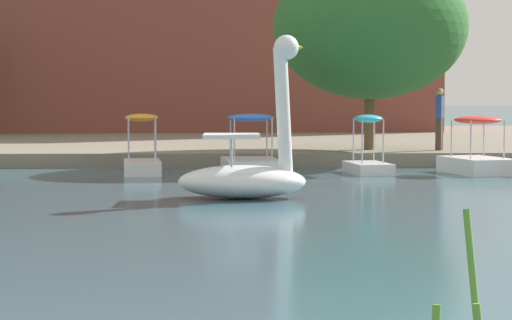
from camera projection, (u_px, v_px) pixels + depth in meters
The scene contains 9 objects.
shore_bank_far at pixel (282, 140), 38.96m from camera, with size 126.82×25.04×0.40m, color slate.
swan_boat at pixel (247, 168), 18.50m from camera, with size 2.47×1.36×3.12m.
pedal_boat_red at pixel (477, 155), 24.46m from camera, with size 1.71×2.30×1.46m.
pedal_boat_cyan at pixel (368, 156), 24.39m from camera, with size 1.14×1.83×1.49m.
pedal_boat_blue at pixel (251, 157), 24.24m from camera, with size 1.54×2.27×1.52m.
pedal_boat_orange at pixel (142, 157), 24.28m from camera, with size 1.10×1.86×1.52m.
tree_broadleaf_behind_dock at pixel (370, 27), 28.13m from camera, with size 7.92×7.90×5.71m.
person_on_path at pixel (439, 117), 27.94m from camera, with size 0.27×0.29×1.79m.
apartment_block at pixel (198, 1), 45.75m from camera, with size 21.08×9.77×12.12m, color brown.
Camera 1 is at (-2.17, -5.24, 1.94)m, focal length 67.93 mm.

